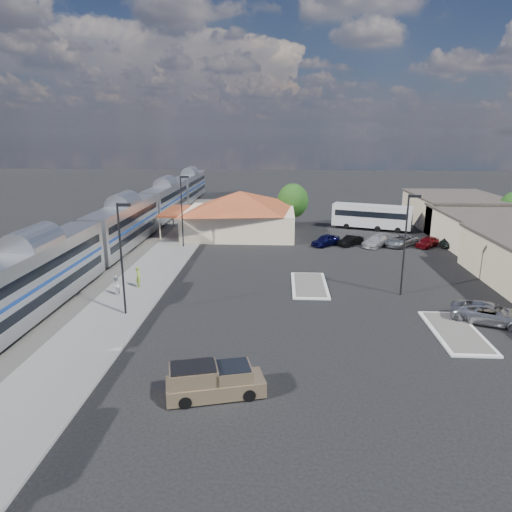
# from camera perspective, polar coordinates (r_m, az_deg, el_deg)

# --- Properties ---
(ground) EXTENTS (280.00, 280.00, 0.00)m
(ground) POSITION_cam_1_polar(r_m,az_deg,el_deg) (41.59, 1.32, -4.56)
(ground) COLOR black
(ground) RESTS_ON ground
(railbed) EXTENTS (16.00, 100.00, 0.12)m
(railbed) POSITION_cam_1_polar(r_m,az_deg,el_deg) (53.94, -21.29, -0.91)
(railbed) COLOR #4C4944
(railbed) RESTS_ON ground
(platform) EXTENTS (5.50, 92.00, 0.18)m
(platform) POSITION_cam_1_polar(r_m,az_deg,el_deg) (49.05, -12.61, -1.73)
(platform) COLOR gray
(platform) RESTS_ON ground
(passenger_train) EXTENTS (3.00, 104.00, 5.55)m
(passenger_train) POSITION_cam_1_polar(r_m,az_deg,el_deg) (58.68, -16.05, 3.62)
(passenger_train) COLOR silver
(passenger_train) RESTS_ON ground
(freight_cars) EXTENTS (2.80, 46.00, 4.00)m
(freight_cars) POSITION_cam_1_polar(r_m,az_deg,el_deg) (48.34, -28.41, -1.22)
(freight_cars) COLOR black
(freight_cars) RESTS_ON ground
(station_depot) EXTENTS (18.35, 12.24, 6.20)m
(station_depot) POSITION_cam_1_polar(r_m,az_deg,el_deg) (64.32, -2.05, 5.42)
(station_depot) COLOR beige
(station_depot) RESTS_ON ground
(buildings_east) EXTENTS (14.40, 51.40, 4.80)m
(buildings_east) POSITION_cam_1_polar(r_m,az_deg,el_deg) (60.91, 29.19, 2.09)
(buildings_east) COLOR #C6B28C
(buildings_east) RESTS_ON ground
(traffic_island_south) EXTENTS (3.30, 7.50, 0.21)m
(traffic_island_south) POSITION_cam_1_polar(r_m,az_deg,el_deg) (43.52, 6.68, -3.61)
(traffic_island_south) COLOR silver
(traffic_island_south) RESTS_ON ground
(traffic_island_north) EXTENTS (3.30, 7.50, 0.21)m
(traffic_island_north) POSITION_cam_1_polar(r_m,az_deg,el_deg) (36.44, 23.73, -8.69)
(traffic_island_north) COLOR silver
(traffic_island_north) RESTS_ON ground
(lamp_plat_s) EXTENTS (1.08, 0.25, 9.00)m
(lamp_plat_s) POSITION_cam_1_polar(r_m,az_deg,el_deg) (36.32, -16.41, 0.67)
(lamp_plat_s) COLOR black
(lamp_plat_s) RESTS_ON ground
(lamp_plat_n) EXTENTS (1.08, 0.25, 9.00)m
(lamp_plat_n) POSITION_cam_1_polar(r_m,az_deg,el_deg) (57.10, -9.19, 6.23)
(lamp_plat_n) COLOR black
(lamp_plat_n) RESTS_ON ground
(lamp_lot) EXTENTS (1.08, 0.25, 9.00)m
(lamp_lot) POSITION_cam_1_polar(r_m,az_deg,el_deg) (41.55, 18.30, 2.30)
(lamp_lot) COLOR black
(lamp_lot) RESTS_ON ground
(tree_depot) EXTENTS (4.71, 4.71, 6.63)m
(tree_depot) POSITION_cam_1_polar(r_m,az_deg,el_deg) (69.87, 4.62, 6.90)
(tree_depot) COLOR #382314
(tree_depot) RESTS_ON ground
(pickup_truck) EXTENTS (5.68, 3.24, 1.85)m
(pickup_truck) POSITION_cam_1_polar(r_m,az_deg,el_deg) (26.02, -5.10, -15.33)
(pickup_truck) COLOR tan
(pickup_truck) RESTS_ON ground
(suv) EXTENTS (6.13, 4.51, 1.55)m
(suv) POSITION_cam_1_polar(r_m,az_deg,el_deg) (39.14, 27.19, -6.42)
(suv) COLOR #9D9EA4
(suv) RESTS_ON ground
(coach_bus) EXTENTS (11.61, 6.29, 3.68)m
(coach_bus) POSITION_cam_1_polar(r_m,az_deg,el_deg) (70.07, 14.27, 4.93)
(coach_bus) COLOR white
(coach_bus) RESTS_ON ground
(person_a) EXTENTS (0.52, 0.74, 1.91)m
(person_a) POSITION_cam_1_polar(r_m,az_deg,el_deg) (43.59, -14.47, -2.55)
(person_a) COLOR #A6C23C
(person_a) RESTS_ON platform
(person_b) EXTENTS (0.79, 0.94, 1.74)m
(person_b) POSITION_cam_1_polar(r_m,az_deg,el_deg) (42.05, -17.14, -3.52)
(person_b) COLOR silver
(person_b) RESTS_ON platform
(parked_car_a) EXTENTS (4.21, 4.19, 1.44)m
(parked_car_a) POSITION_cam_1_polar(r_m,az_deg,el_deg) (59.03, 8.70, 1.97)
(parked_car_a) COLOR #0C0C3C
(parked_car_a) RESTS_ON ground
(parked_car_b) EXTENTS (3.71, 3.68, 1.28)m
(parked_car_b) POSITION_cam_1_polar(r_m,az_deg,el_deg) (59.74, 11.73, 1.90)
(parked_car_b) COLOR black
(parked_car_b) RESTS_ON ground
(parked_car_c) EXTENTS (4.55, 4.97, 1.40)m
(parked_car_c) POSITION_cam_1_polar(r_m,az_deg,el_deg) (60.01, 14.80, 1.83)
(parked_car_c) COLOR silver
(parked_car_c) RESTS_ON ground
(parked_car_d) EXTENTS (5.31, 5.32, 1.43)m
(parked_car_d) POSITION_cam_1_polar(r_m,az_deg,el_deg) (61.02, 17.69, 1.84)
(parked_car_d) COLOR gray
(parked_car_d) RESTS_ON ground
(parked_car_e) EXTENTS (3.86, 4.00, 1.35)m
(parked_car_e) POSITION_cam_1_polar(r_m,az_deg,el_deg) (61.63, 20.63, 1.68)
(parked_car_e) COLOR maroon
(parked_car_e) RESTS_ON ground
(parked_car_f) EXTENTS (4.07, 4.22, 1.43)m
(parked_car_f) POSITION_cam_1_polar(r_m,az_deg,el_deg) (62.94, 23.33, 1.71)
(parked_car_f) COLOR black
(parked_car_f) RESTS_ON ground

